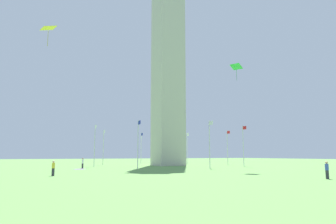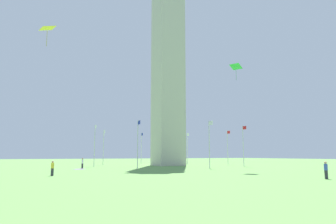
{
  "view_description": "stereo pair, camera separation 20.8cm",
  "coord_description": "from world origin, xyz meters",
  "px_view_note": "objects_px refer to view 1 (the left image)",
  "views": [
    {
      "loc": [
        58.58,
        -29.16,
        2.19
      ],
      "look_at": [
        0.0,
        0.0,
        11.41
      ],
      "focal_mm": 32.76,
      "sensor_mm": 36.0,
      "label": 1
    },
    {
      "loc": [
        58.67,
        -28.97,
        2.19
      ],
      "look_at": [
        0.0,
        0.0,
        11.41
      ],
      "focal_mm": 32.76,
      "sensor_mm": 36.0,
      "label": 2
    }
  ],
  "objects_px": {
    "person_blue_shirt": "(327,170)",
    "flagpole_w": "(95,144)",
    "flagpole_n": "(210,142)",
    "flagpole_se": "(187,147)",
    "kite_yellow_diamond": "(48,29)",
    "flagpole_ne": "(243,144)",
    "flagpole_s": "(141,147)",
    "person_white_shirt": "(83,163)",
    "kite_green_diamond": "(236,67)",
    "person_yellow_shirt": "(53,168)",
    "flagpole_nw": "(138,142)",
    "obelisk_monument": "(168,48)",
    "flagpole_e": "(228,146)",
    "flagpole_sw": "(103,145)",
    "picnic_blanket_near_first_person": "(79,169)"
  },
  "relations": [
    {
      "from": "kite_yellow_diamond",
      "to": "flagpole_se",
      "type": "bearing_deg",
      "value": 135.24
    },
    {
      "from": "person_white_shirt",
      "to": "flagpole_s",
      "type": "bearing_deg",
      "value": 46.99
    },
    {
      "from": "flagpole_n",
      "to": "flagpole_w",
      "type": "xyz_separation_m",
      "value": [
        -15.61,
        -15.61,
        0.0
      ]
    },
    {
      "from": "person_blue_shirt",
      "to": "kite_green_diamond",
      "type": "distance_m",
      "value": 21.92
    },
    {
      "from": "flagpole_nw",
      "to": "flagpole_e",
      "type": "bearing_deg",
      "value": 112.5
    },
    {
      "from": "flagpole_nw",
      "to": "person_white_shirt",
      "type": "xyz_separation_m",
      "value": [
        -5.06,
        -7.85,
        -3.52
      ]
    },
    {
      "from": "flagpole_n",
      "to": "flagpole_se",
      "type": "relative_size",
      "value": 1.0
    },
    {
      "from": "flagpole_sw",
      "to": "person_blue_shirt",
      "type": "relative_size",
      "value": 4.89
    },
    {
      "from": "person_blue_shirt",
      "to": "flagpole_w",
      "type": "bearing_deg",
      "value": 51.5
    },
    {
      "from": "flagpole_e",
      "to": "flagpole_w",
      "type": "bearing_deg",
      "value": -90.0
    },
    {
      "from": "flagpole_ne",
      "to": "flagpole_w",
      "type": "bearing_deg",
      "value": -112.5
    },
    {
      "from": "flagpole_ne",
      "to": "flagpole_se",
      "type": "xyz_separation_m",
      "value": [
        -22.08,
        0.0,
        0.0
      ]
    },
    {
      "from": "flagpole_nw",
      "to": "person_white_shirt",
      "type": "relative_size",
      "value": 4.66
    },
    {
      "from": "flagpole_n",
      "to": "flagpole_w",
      "type": "bearing_deg",
      "value": -135.0
    },
    {
      "from": "person_white_shirt",
      "to": "flagpole_se",
      "type": "bearing_deg",
      "value": 27.8
    },
    {
      "from": "flagpole_se",
      "to": "person_yellow_shirt",
      "type": "bearing_deg",
      "value": -46.48
    },
    {
      "from": "flagpole_se",
      "to": "kite_yellow_diamond",
      "type": "distance_m",
      "value": 54.85
    },
    {
      "from": "kite_green_diamond",
      "to": "flagpole_se",
      "type": "bearing_deg",
      "value": 161.98
    },
    {
      "from": "flagpole_ne",
      "to": "person_white_shirt",
      "type": "height_order",
      "value": "flagpole_ne"
    },
    {
      "from": "obelisk_monument",
      "to": "kite_green_diamond",
      "type": "xyz_separation_m",
      "value": [
        23.24,
        -0.1,
        -10.45
      ]
    },
    {
      "from": "flagpole_s",
      "to": "flagpole_se",
      "type": "bearing_deg",
      "value": 67.5
    },
    {
      "from": "flagpole_nw",
      "to": "flagpole_sw",
      "type": "bearing_deg",
      "value": 180.0
    },
    {
      "from": "person_white_shirt",
      "to": "kite_yellow_diamond",
      "type": "height_order",
      "value": "kite_yellow_diamond"
    },
    {
      "from": "flagpole_se",
      "to": "kite_green_diamond",
      "type": "bearing_deg",
      "value": -18.02
    },
    {
      "from": "flagpole_e",
      "to": "flagpole_sw",
      "type": "distance_m",
      "value": 28.84
    },
    {
      "from": "flagpole_nw",
      "to": "flagpole_n",
      "type": "bearing_deg",
      "value": 67.5
    },
    {
      "from": "flagpole_se",
      "to": "picnic_blanket_near_first_person",
      "type": "relative_size",
      "value": 4.42
    },
    {
      "from": "flagpole_ne",
      "to": "flagpole_s",
      "type": "bearing_deg",
      "value": -157.5
    },
    {
      "from": "flagpole_se",
      "to": "kite_yellow_diamond",
      "type": "bearing_deg",
      "value": -44.76
    },
    {
      "from": "kite_green_diamond",
      "to": "person_white_shirt",
      "type": "bearing_deg",
      "value": -132.48
    },
    {
      "from": "flagpole_e",
      "to": "person_white_shirt",
      "type": "xyz_separation_m",
      "value": [
        5.97,
        -34.5,
        -3.52
      ]
    },
    {
      "from": "flagpole_w",
      "to": "flagpole_sw",
      "type": "bearing_deg",
      "value": 157.5
    },
    {
      "from": "flagpole_n",
      "to": "person_white_shirt",
      "type": "bearing_deg",
      "value": -117.02
    },
    {
      "from": "flagpole_e",
      "to": "kite_yellow_diamond",
      "type": "xyz_separation_m",
      "value": [
        27.22,
        -42.51,
        10.31
      ]
    },
    {
      "from": "flagpole_s",
      "to": "person_white_shirt",
      "type": "distance_m",
      "value": 28.9
    },
    {
      "from": "obelisk_monument",
      "to": "picnic_blanket_near_first_person",
      "type": "height_order",
      "value": "obelisk_monument"
    },
    {
      "from": "kite_yellow_diamond",
      "to": "person_yellow_shirt",
      "type": "bearing_deg",
      "value": 157.43
    },
    {
      "from": "flagpole_s",
      "to": "kite_green_diamond",
      "type": "distance_m",
      "value": 40.31
    },
    {
      "from": "flagpole_w",
      "to": "kite_green_diamond",
      "type": "distance_m",
      "value": 29.96
    },
    {
      "from": "kite_green_diamond",
      "to": "kite_yellow_diamond",
      "type": "distance_m",
      "value": 27.11
    },
    {
      "from": "flagpole_sw",
      "to": "picnic_blanket_near_first_person",
      "type": "xyz_separation_m",
      "value": [
        19.59,
        -8.8,
        -4.36
      ]
    },
    {
      "from": "flagpole_nw",
      "to": "picnic_blanket_near_first_person",
      "type": "relative_size",
      "value": 4.42
    },
    {
      "from": "kite_yellow_diamond",
      "to": "picnic_blanket_near_first_person",
      "type": "relative_size",
      "value": 1.16
    },
    {
      "from": "flagpole_se",
      "to": "flagpole_w",
      "type": "relative_size",
      "value": 1.0
    },
    {
      "from": "flagpole_w",
      "to": "kite_green_diamond",
      "type": "bearing_deg",
      "value": 33.79
    },
    {
      "from": "obelisk_monument",
      "to": "kite_yellow_diamond",
      "type": "height_order",
      "value": "obelisk_monument"
    },
    {
      "from": "flagpole_e",
      "to": "flagpole_se",
      "type": "distance_m",
      "value": 11.95
    },
    {
      "from": "person_white_shirt",
      "to": "person_blue_shirt",
      "type": "distance_m",
      "value": 36.87
    },
    {
      "from": "flagpole_se",
      "to": "person_blue_shirt",
      "type": "height_order",
      "value": "flagpole_se"
    },
    {
      "from": "obelisk_monument",
      "to": "flagpole_se",
      "type": "distance_m",
      "value": 26.46
    }
  ]
}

